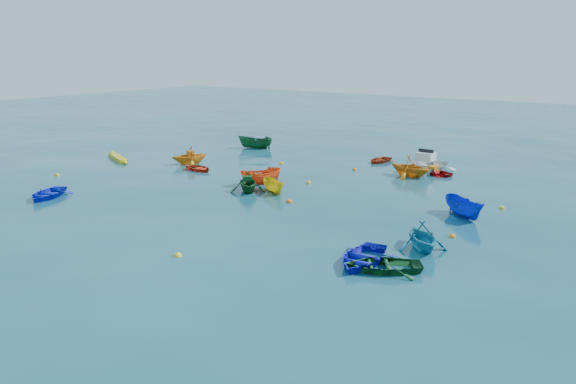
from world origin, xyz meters
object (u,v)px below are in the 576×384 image
Objects in this scene: dinghy_blue_sw at (48,197)px; dinghy_blue_se at (362,263)px; motorboat_white at (425,172)px; kayak_yellow at (119,160)px.

dinghy_blue_sw is 21.03m from dinghy_blue_se.
motorboat_white is at bearing 97.70° from dinghy_blue_se.
dinghy_blue_sw reaches higher than kayak_yellow.
kayak_yellow is at bearing -151.24° from motorboat_white.
dinghy_blue_se is at bearing -84.08° from kayak_yellow.
dinghy_blue_se is 19.54m from motorboat_white.
dinghy_blue_se is at bearing -23.36° from dinghy_blue_sw.
motorboat_white reaches higher than kayak_yellow.
dinghy_blue_sw is 0.65× the size of motorboat_white.
motorboat_white is at bearing 24.26° from dinghy_blue_sw.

